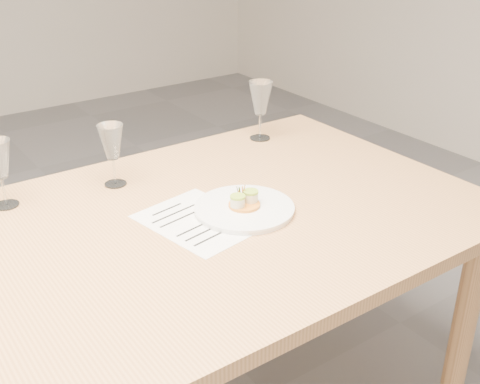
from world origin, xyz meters
TOP-DOWN VIEW (x-y plane):
  - dining_table at (0.00, 0.00)m, footprint 2.40×1.00m
  - dinner_plate at (0.55, -0.04)m, footprint 0.27×0.27m
  - recipe_sheet at (0.42, -0.01)m, footprint 0.29×0.34m
  - wine_glass_2 at (0.34, 0.32)m, footprint 0.07×0.07m
  - wine_glass_3 at (0.91, 0.38)m, footprint 0.08×0.08m

SIDE VIEW (x-z plane):
  - dining_table at x=0.00m, z-range 0.31..1.06m
  - recipe_sheet at x=0.42m, z-range 0.75..0.75m
  - dinner_plate at x=0.55m, z-range 0.73..0.80m
  - wine_glass_2 at x=0.34m, z-range 0.79..0.97m
  - wine_glass_3 at x=0.91m, z-range 0.79..0.99m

